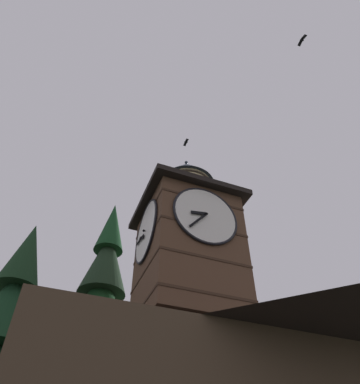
{
  "coord_description": "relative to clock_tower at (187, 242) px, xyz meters",
  "views": [
    {
      "loc": [
        5.25,
        9.21,
        1.88
      ],
      "look_at": [
        0.87,
        -1.97,
        13.02
      ],
      "focal_mm": 33.87,
      "sensor_mm": 36.0,
      "label": 1
    }
  ],
  "objects": [
    {
      "name": "clock_tower",
      "position": [
        0.0,
        0.0,
        0.0
      ],
      "size": [
        4.14,
        4.14,
        8.54
      ],
      "color": "brown",
      "rests_on": "building_main"
    },
    {
      "name": "pine_tree_behind",
      "position": [
        2.2,
        -6.24,
        -2.74
      ],
      "size": [
        5.04,
        5.04,
        16.63
      ],
      "color": "#473323",
      "rests_on": "ground_plane"
    },
    {
      "name": "flying_bird_high",
      "position": [
        -3.79,
        5.94,
        9.11
      ],
      "size": [
        0.21,
        0.61,
        0.14
      ],
      "color": "black"
    },
    {
      "name": "flying_bird_low",
      "position": [
        -0.5,
        -1.14,
        7.85
      ],
      "size": [
        0.2,
        0.54,
        0.11
      ],
      "color": "black"
    }
  ]
}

